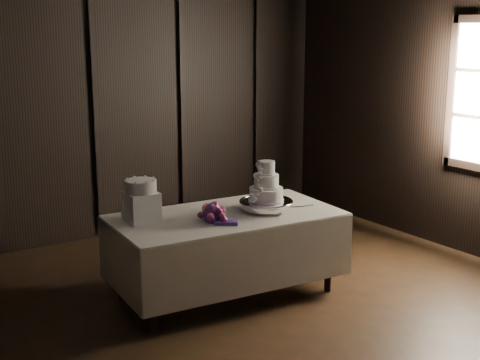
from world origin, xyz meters
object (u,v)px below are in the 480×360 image
at_px(bouquet, 214,214).
at_px(small_cake, 141,186).
at_px(box_pedestal, 141,207).
at_px(wedding_cake, 265,186).
at_px(cake_stand, 266,206).
at_px(display_table, 226,251).

bearing_deg(bouquet, small_cake, 143.91).
distance_m(bouquet, box_pedestal, 0.61).
bearing_deg(wedding_cake, bouquet, 165.41).
xyz_separation_m(wedding_cake, bouquet, (-0.54, -0.01, -0.16)).
distance_m(cake_stand, small_cake, 1.15).
distance_m(wedding_cake, bouquet, 0.57).
xyz_separation_m(display_table, small_cake, (-0.70, 0.23, 0.65)).
height_order(bouquet, box_pedestal, box_pedestal).
distance_m(display_table, wedding_cake, 0.68).
xyz_separation_m(box_pedestal, small_cake, (0.00, 0.00, 0.18)).
bearing_deg(bouquet, box_pedestal, 143.91).
bearing_deg(wedding_cake, small_cake, 145.50).
bearing_deg(display_table, cake_stand, -10.07).
bearing_deg(box_pedestal, cake_stand, -17.26).
height_order(wedding_cake, small_cake, wedding_cake).
bearing_deg(display_table, bouquet, -143.16).
distance_m(wedding_cake, small_cake, 1.10).
bearing_deg(display_table, small_cake, 166.63).
bearing_deg(wedding_cake, box_pedestal, 145.50).
height_order(wedding_cake, bouquet, wedding_cake).
height_order(display_table, small_cake, small_cake).
distance_m(cake_stand, bouquet, 0.57).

